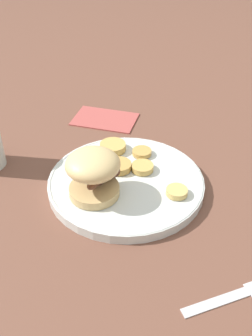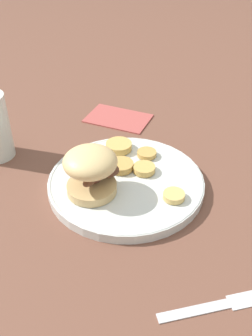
% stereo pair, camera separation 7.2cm
% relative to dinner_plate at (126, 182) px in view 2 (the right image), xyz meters
% --- Properties ---
extents(ground_plane, '(4.00, 4.00, 0.00)m').
position_rel_dinner_plate_xyz_m(ground_plane, '(0.00, 0.00, -0.01)').
color(ground_plane, brown).
extents(dinner_plate, '(0.29, 0.29, 0.02)m').
position_rel_dinner_plate_xyz_m(dinner_plate, '(0.00, 0.00, 0.00)').
color(dinner_plate, silver).
rests_on(dinner_plate, ground_plane).
extents(sandwich, '(0.10, 0.10, 0.09)m').
position_rel_dinner_plate_xyz_m(sandwich, '(-0.02, 0.07, 0.06)').
color(sandwich, tan).
rests_on(sandwich, dinner_plate).
extents(potato_round_0, '(0.05, 0.05, 0.01)m').
position_rel_dinner_plate_xyz_m(potato_round_0, '(0.10, -0.01, 0.02)').
color(potato_round_0, tan).
rests_on(potato_round_0, dinner_plate).
extents(potato_round_1, '(0.05, 0.05, 0.01)m').
position_rel_dinner_plate_xyz_m(potato_round_1, '(0.03, 0.00, 0.02)').
color(potato_round_1, tan).
rests_on(potato_round_1, dinner_plate).
extents(potato_round_2, '(0.04, 0.04, 0.01)m').
position_rel_dinner_plate_xyz_m(potato_round_2, '(0.01, -0.04, 0.01)').
color(potato_round_2, tan).
rests_on(potato_round_2, dinner_plate).
extents(potato_round_3, '(0.04, 0.04, 0.01)m').
position_rel_dinner_plate_xyz_m(potato_round_3, '(0.06, -0.06, 0.01)').
color(potato_round_3, tan).
rests_on(potato_round_3, dinner_plate).
extents(potato_round_4, '(0.04, 0.04, 0.01)m').
position_rel_dinner_plate_xyz_m(potato_round_4, '(-0.08, -0.07, 0.01)').
color(potato_round_4, '#DBB766').
rests_on(potato_round_4, dinner_plate).
extents(fork, '(0.03, 0.16, 0.00)m').
position_rel_dinner_plate_xyz_m(fork, '(-0.28, -0.04, -0.01)').
color(fork, silver).
rests_on(fork, ground_plane).
extents(napkin, '(0.17, 0.18, 0.01)m').
position_rel_dinner_plate_xyz_m(napkin, '(0.25, -0.06, -0.01)').
color(napkin, '#B24C47').
rests_on(napkin, ground_plane).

